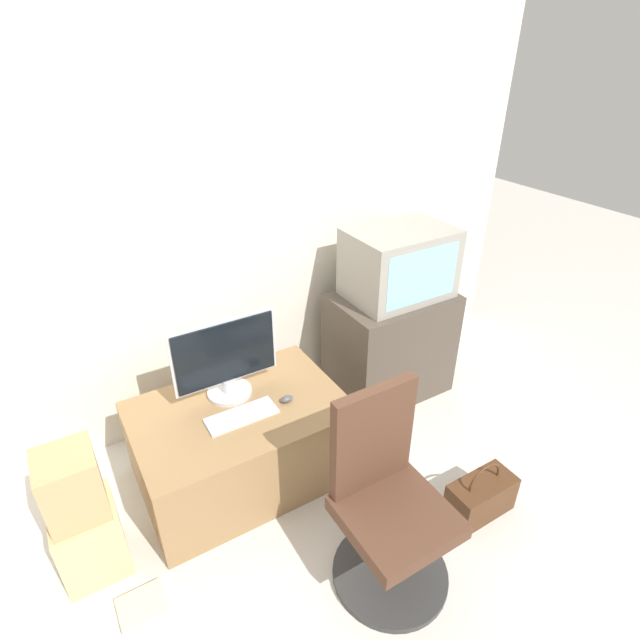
% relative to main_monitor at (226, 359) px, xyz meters
% --- Properties ---
extents(ground_plane, '(12.00, 12.00, 0.00)m').
position_rel_main_monitor_xyz_m(ground_plane, '(0.11, -0.83, -0.67)').
color(ground_plane, beige).
extents(wall_back, '(4.40, 0.05, 2.60)m').
position_rel_main_monitor_xyz_m(wall_back, '(0.11, 0.49, 0.63)').
color(wall_back, silver).
rests_on(wall_back, ground_plane).
extents(desk, '(1.05, 0.71, 0.46)m').
position_rel_main_monitor_xyz_m(desk, '(-0.01, -0.13, -0.45)').
color(desk, '#937047').
rests_on(desk, ground_plane).
extents(side_stand, '(0.73, 0.51, 0.70)m').
position_rel_main_monitor_xyz_m(side_stand, '(1.12, 0.08, -0.33)').
color(side_stand, '#4C4238').
rests_on(side_stand, ground_plane).
extents(main_monitor, '(0.55, 0.23, 0.44)m').
position_rel_main_monitor_xyz_m(main_monitor, '(0.00, 0.00, 0.00)').
color(main_monitor, silver).
rests_on(main_monitor, desk).
extents(keyboard, '(0.35, 0.14, 0.01)m').
position_rel_main_monitor_xyz_m(keyboard, '(-0.02, -0.21, -0.21)').
color(keyboard, silver).
rests_on(keyboard, desk).
extents(mouse, '(0.06, 0.04, 0.03)m').
position_rel_main_monitor_xyz_m(mouse, '(0.22, -0.22, -0.20)').
color(mouse, '#4C4C51').
rests_on(mouse, desk).
extents(crt_tv, '(0.61, 0.43, 0.42)m').
position_rel_main_monitor_xyz_m(crt_tv, '(1.15, 0.09, 0.23)').
color(crt_tv, gray).
rests_on(crt_tv, side_stand).
extents(office_chair, '(0.51, 0.51, 0.92)m').
position_rel_main_monitor_xyz_m(office_chair, '(0.31, -0.95, -0.30)').
color(office_chair, '#333333').
rests_on(office_chair, ground_plane).
extents(cardboard_box_lower, '(0.26, 0.28, 0.35)m').
position_rel_main_monitor_xyz_m(cardboard_box_lower, '(-0.80, -0.29, -0.50)').
color(cardboard_box_lower, '#D1B27F').
rests_on(cardboard_box_lower, ground_plane).
extents(cardboard_box_upper, '(0.23, 0.23, 0.31)m').
position_rel_main_monitor_xyz_m(cardboard_box_upper, '(-0.80, -0.29, -0.17)').
color(cardboard_box_upper, tan).
rests_on(cardboard_box_upper, cardboard_box_lower).
extents(handbag, '(0.34, 0.16, 0.32)m').
position_rel_main_monitor_xyz_m(handbag, '(0.90, -0.97, -0.57)').
color(handbag, '#4C2D19').
rests_on(handbag, ground_plane).
extents(book, '(0.19, 0.16, 0.02)m').
position_rel_main_monitor_xyz_m(book, '(-0.68, -0.59, -0.66)').
color(book, beige).
rests_on(book, ground_plane).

